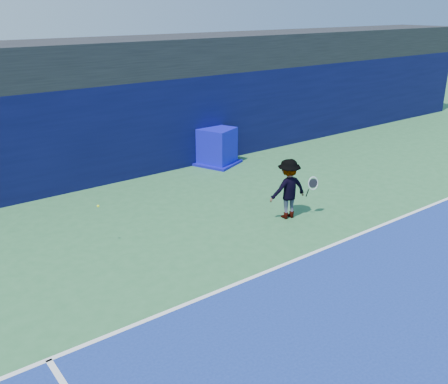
{
  "coord_description": "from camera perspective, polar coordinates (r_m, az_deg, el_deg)",
  "views": [
    {
      "loc": [
        -6.64,
        -3.76,
        5.24
      ],
      "look_at": [
        0.11,
        5.2,
        1.0
      ],
      "focal_mm": 40.0,
      "sensor_mm": 36.0,
      "label": 1
    }
  ],
  "objects": [
    {
      "name": "stadium_band",
      "position": [
        16.72,
        -13.86,
        14.5
      ],
      "size": [
        36.0,
        3.0,
        1.2
      ],
      "primitive_type": "cube",
      "color": "black",
      "rests_on": "back_wall_assembly"
    },
    {
      "name": "ground",
      "position": [
        9.26,
        19.88,
        -15.21
      ],
      "size": [
        80.0,
        80.0,
        0.0
      ],
      "primitive_type": "plane",
      "color": "#306B3D",
      "rests_on": "ground"
    },
    {
      "name": "equipment_cart",
      "position": [
        17.3,
        -0.81,
        5.07
      ],
      "size": [
        1.72,
        1.72,
        1.27
      ],
      "color": "#110DC1",
      "rests_on": "ground"
    },
    {
      "name": "baseline",
      "position": [
        10.82,
        6.61,
        -8.35
      ],
      "size": [
        24.0,
        0.1,
        0.01
      ],
      "primitive_type": "cube",
      "color": "white",
      "rests_on": "ground"
    },
    {
      "name": "back_wall_assembly",
      "position": [
        16.17,
        -11.8,
        6.89
      ],
      "size": [
        36.0,
        1.03,
        3.0
      ],
      "color": "#0A0B37",
      "rests_on": "ground"
    },
    {
      "name": "tennis_ball",
      "position": [
        11.54,
        -14.19,
        -1.57
      ],
      "size": [
        0.06,
        0.06,
        0.06
      ],
      "color": "#E0F71B",
      "rests_on": "ground"
    },
    {
      "name": "tennis_player",
      "position": [
        12.91,
        7.36,
        0.37
      ],
      "size": [
        1.29,
        0.76,
        1.58
      ],
      "color": "white",
      "rests_on": "ground"
    }
  ]
}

